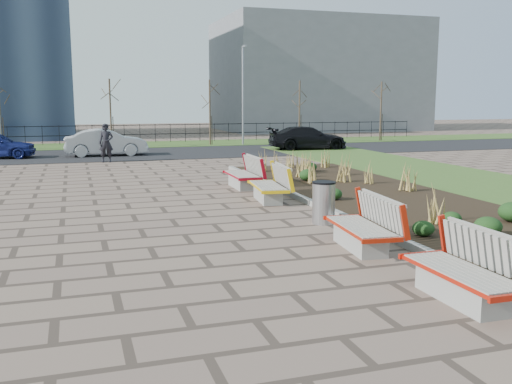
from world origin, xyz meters
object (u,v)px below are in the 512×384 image
object	(u,v)px
bench_a	(462,268)
car_silver	(106,142)
pedestrian	(106,143)
car_black	(308,138)
litter_bin	(324,203)
lamp_east	(243,96)
bench_d	(242,173)
bench_c	(268,184)
bench_b	(360,224)

from	to	relation	value
bench_a	car_silver	size ratio (longest dim) A/B	0.52
pedestrian	car_black	xyz separation A→B (m)	(11.30, 3.26, -0.21)
litter_bin	lamp_east	distance (m)	23.17
bench_a	litter_bin	size ratio (longest dim) A/B	2.19
pedestrian	car_silver	distance (m)	3.02
pedestrian	car_black	bearing A→B (deg)	24.75
car_silver	car_black	xyz separation A→B (m)	(11.15, 0.24, -0.02)
bench_d	lamp_east	bearing A→B (deg)	74.34
car_black	lamp_east	size ratio (longest dim) A/B	0.75
car_black	lamp_east	bearing A→B (deg)	34.86
lamp_east	bench_c	bearing A→B (deg)	-104.46
bench_c	car_black	size ratio (longest dim) A/B	0.47
bench_c	lamp_east	bearing A→B (deg)	82.27
car_silver	litter_bin	bearing A→B (deg)	-167.55
bench_d	car_silver	size ratio (longest dim) A/B	0.52
bench_d	pedestrian	size ratio (longest dim) A/B	1.19
litter_bin	bench_b	bearing A→B (deg)	-97.13
litter_bin	lamp_east	world-z (taller)	lamp_east
bench_c	car_black	bearing A→B (deg)	70.06
car_silver	car_black	world-z (taller)	car_silver
litter_bin	car_silver	bearing A→B (deg)	102.20
bench_d	bench_b	bearing A→B (deg)	-89.08
pedestrian	bench_d	bearing A→B (deg)	-59.13
bench_c	bench_d	xyz separation A→B (m)	(0.00, 2.59, 0.00)
pedestrian	car_black	size ratio (longest dim) A/B	0.39
bench_b	bench_d	distance (m)	8.07
bench_a	bench_b	size ratio (longest dim) A/B	1.00
bench_d	car_silver	world-z (taller)	car_silver
bench_d	bench_a	bearing A→B (deg)	-89.08
bench_c	car_silver	distance (m)	15.23
pedestrian	litter_bin	bearing A→B (deg)	-66.19
lamp_east	car_silver	bearing A→B (deg)	-151.88
bench_b	car_silver	xyz separation A→B (m)	(-3.59, 20.27, 0.19)
litter_bin	bench_d	bearing A→B (deg)	92.89
bench_b	lamp_east	size ratio (longest dim) A/B	0.35
bench_b	bench_c	bearing A→B (deg)	95.74
litter_bin	car_black	distance (m)	19.59
pedestrian	lamp_east	bearing A→B (deg)	49.67
car_black	lamp_east	distance (m)	5.57
bench_b	pedestrian	world-z (taller)	pedestrian
litter_bin	car_black	xyz separation A→B (m)	(7.27, 18.19, 0.19)
bench_d	pedestrian	xyz separation A→B (m)	(-3.75, 9.19, 0.38)
bench_a	car_black	distance (m)	24.73
car_silver	lamp_east	size ratio (longest dim) A/B	0.68
pedestrian	bench_c	bearing A→B (deg)	-63.68
car_black	pedestrian	bearing A→B (deg)	110.47
car_black	lamp_east	world-z (taller)	lamp_east
bench_c	litter_bin	bearing A→B (deg)	-78.00
car_silver	bench_a	bearing A→B (deg)	-171.00
car_silver	bench_d	bearing A→B (deg)	-163.36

